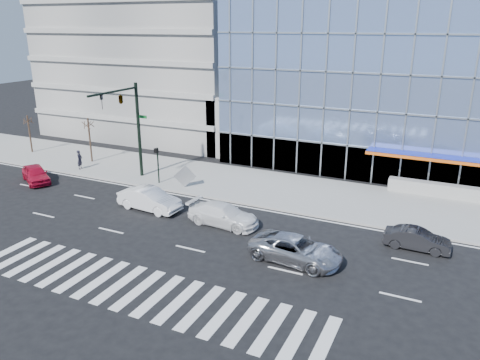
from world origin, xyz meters
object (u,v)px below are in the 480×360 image
at_px(white_suv, 223,215).
at_px(dark_sedan, 417,239).
at_px(white_sedan, 150,199).
at_px(red_sedan, 36,174).
at_px(silver_suv, 296,249).
at_px(pedestrian, 80,160).
at_px(street_tree_near, 88,124).
at_px(traffic_signal, 126,109).
at_px(street_tree_far, 28,120).
at_px(tilted_panel, 185,176).
at_px(ped_signal_post, 157,160).

relative_size(white_suv, dark_sedan, 1.29).
xyz_separation_m(white_sedan, red_sedan, (-12.32, 0.92, -0.07)).
bearing_deg(dark_sedan, white_sedan, 95.91).
height_order(silver_suv, pedestrian, pedestrian).
relative_size(silver_suv, red_sedan, 1.25).
height_order(street_tree_near, silver_suv, street_tree_near).
height_order(traffic_signal, street_tree_near, traffic_signal).
xyz_separation_m(street_tree_near, dark_sedan, (30.14, -5.70, -3.15)).
bearing_deg(pedestrian, street_tree_far, 59.70).
height_order(white_suv, tilted_panel, tilted_panel).
distance_m(ped_signal_post, pedestrian, 8.80).
bearing_deg(silver_suv, ped_signal_post, 67.71).
relative_size(white_suv, red_sedan, 1.16).
xyz_separation_m(traffic_signal, ped_signal_post, (2.50, 0.37, -4.02)).
bearing_deg(street_tree_far, ped_signal_post, -8.31).
bearing_deg(tilted_panel, silver_suv, -69.32).
bearing_deg(tilted_panel, traffic_signal, 148.16).
distance_m(white_suv, pedestrian, 18.12).
height_order(dark_sedan, tilted_panel, tilted_panel).
distance_m(silver_suv, tilted_panel, 14.35).
relative_size(ped_signal_post, street_tree_near, 0.71).
bearing_deg(white_sedan, red_sedan, 89.79).
relative_size(dark_sedan, pedestrian, 2.21).
distance_m(ped_signal_post, white_suv, 10.06).
xyz_separation_m(ped_signal_post, tilted_panel, (2.56, 0.06, -1.08)).
relative_size(ped_signal_post, street_tree_far, 0.78).
xyz_separation_m(silver_suv, pedestrian, (-23.37, 7.89, 0.28)).
distance_m(traffic_signal, tilted_panel, 7.19).
distance_m(traffic_signal, street_tree_near, 7.96).
height_order(ped_signal_post, dark_sedan, ped_signal_post).
relative_size(ped_signal_post, white_sedan, 0.62).
relative_size(street_tree_near, tilted_panel, 3.25).
distance_m(white_sedan, red_sedan, 12.36).
distance_m(white_suv, red_sedan, 18.35).
relative_size(traffic_signal, ped_signal_post, 2.67).
bearing_deg(street_tree_far, dark_sedan, -8.50).
bearing_deg(dark_sedan, street_tree_far, 81.95).
height_order(traffic_signal, pedestrian, traffic_signal).
bearing_deg(street_tree_near, tilted_panel, -11.71).
height_order(silver_suv, red_sedan, silver_suv).
relative_size(traffic_signal, street_tree_near, 1.89).
bearing_deg(white_sedan, tilted_panel, 5.05).
bearing_deg(tilted_panel, street_tree_far, 136.18).
height_order(silver_suv, white_suv, silver_suv).
xyz_separation_m(white_suv, pedestrian, (-17.37, 5.16, 0.30)).
bearing_deg(traffic_signal, dark_sedan, -6.82).
relative_size(traffic_signal, street_tree_far, 2.07).
distance_m(street_tree_near, white_sedan, 14.54).
xyz_separation_m(dark_sedan, red_sedan, (-30.32, -0.80, 0.09)).
height_order(white_sedan, red_sedan, white_sedan).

